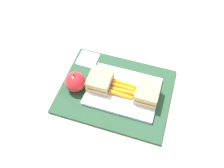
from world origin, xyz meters
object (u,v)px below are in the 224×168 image
(apple, at_px, (75,82))
(paper_napkin, at_px, (88,59))
(sandwich_half_left, at_px, (147,93))
(sandwich_half_right, at_px, (100,81))
(carrot_sticks_bundle, at_px, (123,89))
(food_tray, at_px, (123,91))

(apple, xyz_separation_m, paper_napkin, (0.01, -0.13, -0.03))
(sandwich_half_left, height_order, sandwich_half_right, same)
(carrot_sticks_bundle, height_order, apple, apple)
(sandwich_half_left, xyz_separation_m, carrot_sticks_bundle, (0.08, -0.00, -0.01))
(food_tray, distance_m, carrot_sticks_bundle, 0.01)
(sandwich_half_right, bearing_deg, paper_napkin, -49.79)
(apple, distance_m, paper_napkin, 0.13)
(food_tray, relative_size, sandwich_half_left, 2.88)
(sandwich_half_right, relative_size, carrot_sticks_bundle, 1.01)
(sandwich_half_right, xyz_separation_m, apple, (0.08, 0.03, -0.00))
(sandwich_half_right, bearing_deg, sandwich_half_left, 180.00)
(food_tray, xyz_separation_m, apple, (0.15, 0.03, 0.03))
(food_tray, xyz_separation_m, sandwich_half_left, (-0.08, 0.00, 0.03))
(sandwich_half_right, distance_m, apple, 0.08)
(apple, bearing_deg, paper_napkin, -86.83)
(apple, bearing_deg, food_tray, -169.28)
(food_tray, relative_size, apple, 2.94)
(food_tray, distance_m, sandwich_half_right, 0.08)
(food_tray, xyz_separation_m, paper_napkin, (0.16, -0.10, -0.00))
(carrot_sticks_bundle, distance_m, apple, 0.16)
(paper_napkin, bearing_deg, carrot_sticks_bundle, 148.94)
(food_tray, distance_m, sandwich_half_left, 0.08)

